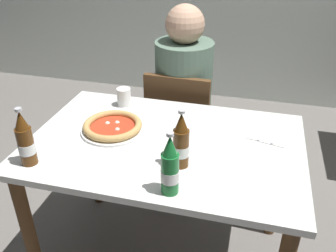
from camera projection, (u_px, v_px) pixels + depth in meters
The scene contains 9 objects.
dining_table_main at pixel (165, 162), 1.66m from camera, with size 1.20×0.80×0.75m.
chair_behind_table at pixel (181, 126), 2.26m from camera, with size 0.41×0.41×0.85m.
diner_seated at pixel (183, 108), 2.25m from camera, with size 0.34×0.34×1.21m.
pizza_margherita_near at pixel (113, 127), 1.67m from camera, with size 0.29×0.29×0.04m.
beer_bottle_left at pixel (25, 141), 1.41m from camera, with size 0.07×0.07×0.25m.
beer_bottle_center at pixel (170, 168), 1.25m from camera, with size 0.07×0.07×0.25m.
beer_bottle_right at pixel (181, 143), 1.39m from camera, with size 0.07×0.07×0.25m.
napkin_with_cutlery at pixel (270, 133), 1.65m from camera, with size 0.22×0.22×0.01m.
paper_cup at pixel (124, 97), 1.89m from camera, with size 0.07×0.07×0.10m, color white.
Camera 1 is at (0.35, -1.31, 1.61)m, focal length 38.72 mm.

